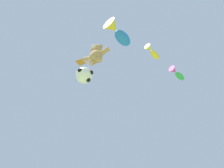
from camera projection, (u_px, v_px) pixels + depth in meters
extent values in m
ellipsoid|color=tan|center=(96.00, 57.00, 13.25)|extent=(0.86, 0.73, 1.05)
sphere|color=tan|center=(97.00, 50.00, 13.86)|extent=(0.72, 0.72, 0.72)
sphere|color=beige|center=(94.00, 47.00, 13.65)|extent=(0.30, 0.30, 0.30)
sphere|color=tan|center=(93.00, 50.00, 14.16)|extent=(0.30, 0.30, 0.30)
cylinder|color=tan|center=(87.00, 59.00, 13.57)|extent=(0.62, 0.28, 0.49)
sphere|color=tan|center=(92.00, 62.00, 12.93)|extent=(0.39, 0.39, 0.39)
sphere|color=tan|center=(100.00, 46.00, 14.01)|extent=(0.30, 0.30, 0.30)
cylinder|color=tan|center=(105.00, 51.00, 13.23)|extent=(0.62, 0.28, 0.49)
sphere|color=tan|center=(99.00, 59.00, 12.80)|extent=(0.39, 0.39, 0.39)
sphere|color=white|center=(84.00, 75.00, 12.43)|extent=(0.97, 0.97, 0.97)
sphere|color=black|center=(91.00, 73.00, 12.30)|extent=(0.27, 0.27, 0.27)
sphere|color=black|center=(86.00, 77.00, 12.86)|extent=(0.27, 0.27, 0.27)
sphere|color=black|center=(80.00, 70.00, 12.13)|extent=(0.27, 0.27, 0.27)
sphere|color=black|center=(88.00, 80.00, 12.17)|extent=(0.27, 0.27, 0.27)
ellipsoid|color=blue|center=(123.00, 38.00, 16.15)|extent=(1.21, 1.66, 0.74)
cone|color=yellow|center=(112.00, 27.00, 15.61)|extent=(1.26, 1.06, 1.09)
sphere|color=black|center=(126.00, 41.00, 16.53)|extent=(0.19, 0.19, 0.19)
ellipsoid|color=yellow|center=(155.00, 55.00, 17.08)|extent=(0.66, 1.07, 0.37)
cone|color=yellow|center=(149.00, 48.00, 16.72)|extent=(0.66, 0.66, 0.54)
sphere|color=black|center=(157.00, 57.00, 17.30)|extent=(0.09, 0.09, 0.09)
ellipsoid|color=green|center=(180.00, 76.00, 17.47)|extent=(0.77, 1.13, 0.38)
cone|color=#E53F9E|center=(174.00, 70.00, 17.12)|extent=(0.72, 0.73, 0.56)
sphere|color=black|center=(182.00, 78.00, 17.69)|extent=(0.10, 0.10, 0.10)
cube|color=orange|center=(81.00, 62.00, 17.11)|extent=(0.69, 0.58, 0.88)
cylinder|color=#19ADB2|center=(77.00, 73.00, 16.07)|extent=(0.03, 0.05, 2.18)
cylinder|color=#19ADB2|center=(80.00, 72.00, 16.04)|extent=(0.03, 0.06, 2.14)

